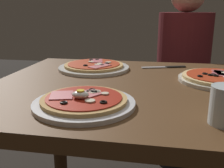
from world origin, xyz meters
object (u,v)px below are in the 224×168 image
pizza_foreground (84,101)px  dining_table (140,120)px  pizza_across_left (218,78)px  pizza_across_right (94,67)px  diner_person (182,81)px  knife (167,67)px

pizza_foreground → dining_table: bearing=59.7°
pizza_foreground → pizza_across_left: size_ratio=1.00×
dining_table → pizza_foreground: bearing=-120.3°
pizza_across_right → diner_person: size_ratio=0.25×
dining_table → pizza_across_right: 0.33m
knife → pizza_foreground: bearing=-113.4°
dining_table → pizza_across_right: (-0.22, 0.20, 0.14)m
pizza_foreground → pizza_across_left: 0.51m
pizza_across_left → knife: 0.27m
knife → diner_person: bearing=77.5°
pizza_foreground → pizza_across_left: bearing=38.7°
dining_table → pizza_foreground: (-0.13, -0.23, 0.14)m
knife → diner_person: 0.55m
pizza_across_right → knife: (0.31, 0.09, -0.01)m
dining_table → diner_person: size_ratio=0.87×
diner_person → pizza_across_right: bearing=54.9°
diner_person → dining_table: bearing=75.8°
pizza_foreground → pizza_across_left: (0.39, 0.32, 0.00)m
pizza_across_left → pizza_across_right: (-0.48, 0.12, -0.00)m
pizza_across_left → pizza_foreground: bearing=-141.3°
dining_table → pizza_foreground: 0.30m
dining_table → pizza_across_left: size_ratio=3.82×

